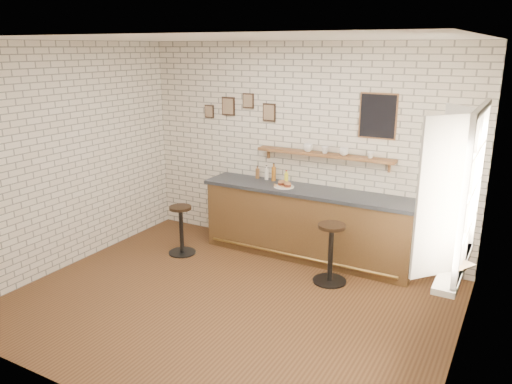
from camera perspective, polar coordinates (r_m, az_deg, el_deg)
ground at (r=6.07m, az=-3.18°, el=-12.49°), size 5.00×5.00×0.00m
bar_counter at (r=7.13m, az=5.87°, el=-3.59°), size 3.10×0.65×1.01m
sandwich_plate at (r=7.06m, az=3.22°, el=0.62°), size 0.28×0.28×0.01m
ciabatta_sandwich at (r=7.05m, az=3.30°, el=0.95°), size 0.26×0.19×0.08m
potato_chips at (r=7.07m, az=3.10°, el=0.70°), size 0.27×0.19×0.00m
bitters_bottle_brown at (r=7.50m, az=0.17°, el=2.16°), size 0.06×0.06×0.20m
bitters_bottle_white at (r=7.43m, az=1.21°, el=2.10°), size 0.06×0.06×0.22m
bitters_bottle_amber at (r=7.37m, az=2.03°, el=2.13°), size 0.06×0.06×0.27m
condiment_bottle_yellow at (r=7.29m, az=3.48°, el=1.69°), size 0.06×0.06×0.18m
bar_stool_left at (r=7.33m, az=-8.54°, el=-4.13°), size 0.40×0.40×0.72m
bar_stool_right at (r=6.45m, az=8.53°, el=-6.73°), size 0.45×0.45×0.78m
wall_shelf at (r=7.00m, az=7.75°, el=4.24°), size 2.00×0.18×0.18m
shelf_cup_a at (r=7.07m, az=5.96°, el=5.05°), size 0.17×0.17×0.11m
shelf_cup_b at (r=6.98m, az=7.90°, el=4.78°), size 0.13×0.13×0.09m
shelf_cup_c at (r=6.89m, az=10.03°, el=4.58°), size 0.14×0.14×0.10m
shelf_cup_d at (r=6.78m, az=12.94°, el=4.14°), size 0.11×0.11×0.08m
back_wall_decor at (r=7.04m, az=6.84°, el=9.04°), size 2.96×0.02×0.56m
window_sill at (r=5.22m, az=21.74°, el=-7.73°), size 0.20×1.35×0.06m
casement_window at (r=4.98m, az=22.15°, el=0.27°), size 0.40×1.30×1.56m
book_lower at (r=5.14m, az=21.46°, el=-7.57°), size 0.18×0.23×0.02m
book_upper at (r=5.13m, az=21.46°, el=-7.42°), size 0.27×0.30×0.02m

